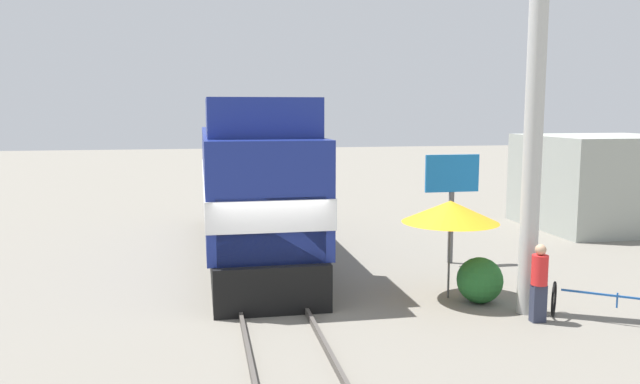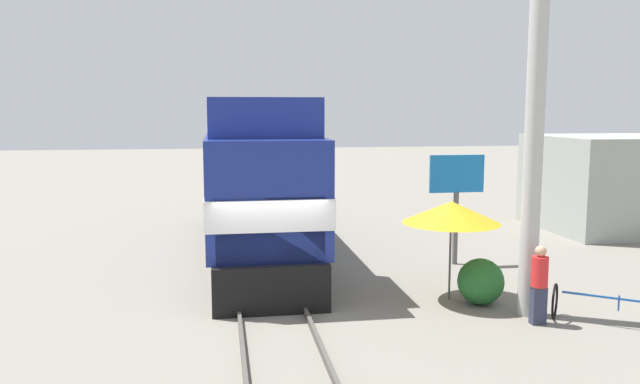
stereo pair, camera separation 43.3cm
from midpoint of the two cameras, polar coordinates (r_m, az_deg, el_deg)
ground_plane at (r=14.60m, az=-3.78°, el=-10.19°), size 120.00×120.00×0.00m
rail_near at (r=14.54m, az=-6.65°, el=-10.00°), size 0.08×41.48×0.15m
rail_far at (r=14.66m, az=-0.95°, el=-9.79°), size 0.08×41.48×0.15m
locomotive at (r=18.92m, az=-5.22°, el=0.19°), size 2.85×12.17×4.72m
utility_pole at (r=14.03m, az=20.17°, el=12.32°), size 1.80×0.40×11.32m
vendor_umbrella at (r=14.82m, az=12.74°, el=-1.82°), size 2.27×2.27×2.34m
billboard_sign at (r=18.27m, az=13.04°, el=0.75°), size 1.61×0.12×3.17m
shrub_cluster at (r=14.94m, az=15.30°, el=-7.91°), size 1.06×1.06×1.06m
person_bystander at (r=13.87m, az=20.27°, el=-7.72°), size 0.34×0.34×1.67m
bicycle at (r=14.42m, az=25.14°, el=-9.49°), size 1.96×1.73×0.77m
building_block_distant at (r=25.83m, az=25.74°, el=0.77°), size 5.26×4.95×3.49m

